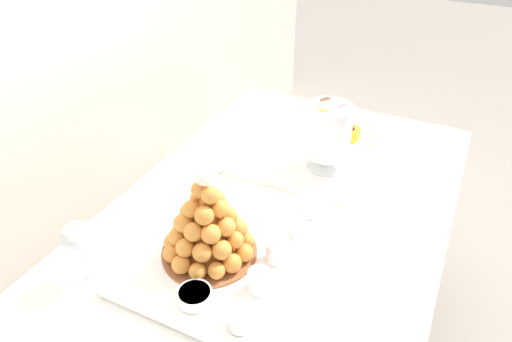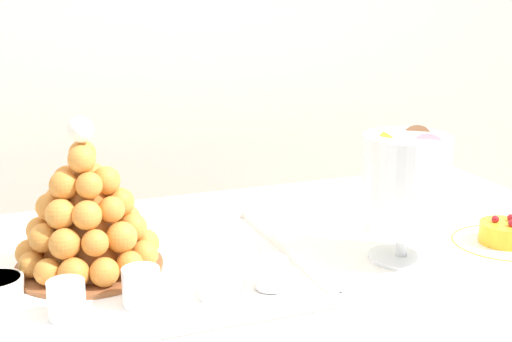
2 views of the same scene
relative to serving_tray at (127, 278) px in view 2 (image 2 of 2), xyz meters
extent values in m
cylinder|color=brown|center=(0.84, 0.33, -0.39)|extent=(0.04, 0.04, 0.72)
cube|color=brown|center=(0.18, -0.03, -0.02)|extent=(1.45, 0.85, 0.02)
cube|color=white|center=(0.18, -0.03, -0.01)|extent=(1.51, 0.91, 0.00)
cube|color=white|center=(0.18, 0.42, -0.17)|extent=(1.51, 0.01, 0.31)
cube|color=white|center=(0.00, 0.00, 0.00)|extent=(0.56, 0.42, 0.01)
cube|color=white|center=(0.00, -0.21, 0.01)|extent=(0.56, 0.01, 0.02)
cube|color=white|center=(0.00, 0.21, 0.01)|extent=(0.56, 0.01, 0.02)
cube|color=white|center=(0.28, 0.00, 0.01)|extent=(0.01, 0.42, 0.02)
cylinder|color=white|center=(0.00, 0.00, 0.00)|extent=(0.39, 0.39, 0.00)
cylinder|color=brown|center=(-0.05, 0.05, 0.01)|extent=(0.24, 0.24, 0.01)
cone|color=#BF702D|center=(-0.05, 0.05, 0.11)|extent=(0.16, 0.16, 0.20)
sphere|color=orange|center=(0.04, 0.05, 0.03)|extent=(0.05, 0.05, 0.05)
sphere|color=orange|center=(0.03, 0.09, 0.03)|extent=(0.05, 0.05, 0.05)
sphere|color=orange|center=(0.00, 0.13, 0.03)|extent=(0.05, 0.05, 0.05)
sphere|color=orange|center=(-0.04, 0.14, 0.03)|extent=(0.04, 0.04, 0.04)
sphere|color=orange|center=(-0.09, 0.14, 0.03)|extent=(0.04, 0.04, 0.04)
sphere|color=orange|center=(-0.12, 0.11, 0.04)|extent=(0.05, 0.05, 0.05)
sphere|color=orange|center=(-0.14, 0.07, 0.04)|extent=(0.05, 0.05, 0.05)
sphere|color=orange|center=(-0.14, 0.03, 0.03)|extent=(0.04, 0.04, 0.04)
sphere|color=orange|center=(-0.12, -0.01, 0.03)|extent=(0.04, 0.04, 0.04)
sphere|color=orange|center=(-0.09, -0.04, 0.03)|extent=(0.05, 0.05, 0.05)
sphere|color=orange|center=(-0.04, -0.04, 0.03)|extent=(0.05, 0.05, 0.05)
sphere|color=orange|center=(0.00, -0.03, 0.03)|extent=(0.04, 0.04, 0.04)
sphere|color=orange|center=(0.03, 0.01, 0.03)|extent=(0.05, 0.05, 0.05)
sphere|color=orange|center=(0.02, 0.08, 0.07)|extent=(0.05, 0.05, 0.05)
sphere|color=orange|center=(-0.01, 0.11, 0.07)|extent=(0.05, 0.05, 0.05)
sphere|color=orange|center=(-0.06, 0.13, 0.08)|extent=(0.05, 0.05, 0.05)
sphere|color=orange|center=(-0.10, 0.11, 0.07)|extent=(0.05, 0.05, 0.05)
sphere|color=orange|center=(-0.12, 0.07, 0.07)|extent=(0.05, 0.05, 0.05)
sphere|color=orange|center=(-0.12, 0.03, 0.08)|extent=(0.05, 0.05, 0.05)
sphere|color=orange|center=(-0.09, -0.01, 0.08)|extent=(0.05, 0.05, 0.05)
sphere|color=orange|center=(-0.05, -0.02, 0.08)|extent=(0.04, 0.04, 0.04)
sphere|color=orange|center=(-0.01, -0.01, 0.07)|extent=(0.05, 0.05, 0.05)
sphere|color=orange|center=(0.02, 0.03, 0.07)|extent=(0.05, 0.05, 0.05)
sphere|color=orange|center=(-0.01, 0.09, 0.11)|extent=(0.04, 0.04, 0.04)
sphere|color=orange|center=(-0.05, 0.11, 0.12)|extent=(0.05, 0.05, 0.05)
sphere|color=orange|center=(-0.09, 0.09, 0.11)|extent=(0.05, 0.05, 0.05)
sphere|color=orange|center=(-0.11, 0.06, 0.12)|extent=(0.05, 0.05, 0.05)
sphere|color=orange|center=(-0.09, 0.02, 0.11)|extent=(0.05, 0.05, 0.05)
sphere|color=orange|center=(-0.06, 0.00, 0.11)|extent=(0.05, 0.05, 0.05)
sphere|color=orange|center=(-0.02, 0.01, 0.12)|extent=(0.04, 0.04, 0.04)
sphere|color=orange|center=(0.00, 0.05, 0.11)|extent=(0.05, 0.05, 0.05)
sphere|color=orange|center=(-0.04, 0.08, 0.15)|extent=(0.05, 0.05, 0.05)
sphere|color=orange|center=(-0.08, 0.08, 0.15)|extent=(0.04, 0.04, 0.04)
sphere|color=orange|center=(-0.08, 0.04, 0.15)|extent=(0.05, 0.05, 0.05)
sphere|color=orange|center=(-0.05, 0.02, 0.16)|extent=(0.04, 0.04, 0.04)
sphere|color=orange|center=(-0.02, 0.04, 0.15)|extent=(0.05, 0.05, 0.05)
sphere|color=orange|center=(-0.05, 0.07, 0.20)|extent=(0.04, 0.04, 0.04)
sphere|color=orange|center=(-0.06, 0.04, 0.19)|extent=(0.04, 0.04, 0.04)
sphere|color=white|center=(-0.05, 0.05, 0.24)|extent=(0.04, 0.04, 0.04)
cylinder|color=silver|center=(-0.11, -0.11, 0.03)|extent=(0.05, 0.05, 0.06)
cylinder|color=#F4EAC6|center=(-0.11, -0.11, 0.01)|extent=(0.05, 0.05, 0.02)
cylinder|color=white|center=(-0.11, -0.11, 0.03)|extent=(0.05, 0.05, 0.02)
sphere|color=brown|center=(-0.10, -0.11, 0.05)|extent=(0.02, 0.02, 0.02)
cylinder|color=silver|center=(0.00, -0.11, 0.03)|extent=(0.06, 0.06, 0.06)
cylinder|color=brown|center=(0.00, -0.11, 0.02)|extent=(0.05, 0.05, 0.02)
cylinder|color=#8C603D|center=(0.00, -0.11, 0.04)|extent=(0.05, 0.05, 0.02)
sphere|color=brown|center=(0.00, -0.11, 0.05)|extent=(0.02, 0.02, 0.02)
cylinder|color=silver|center=(0.11, -0.13, 0.03)|extent=(0.05, 0.05, 0.05)
cylinder|color=#F4EAC6|center=(0.11, -0.13, 0.01)|extent=(0.04, 0.04, 0.02)
cylinder|color=white|center=(0.11, -0.13, 0.03)|extent=(0.04, 0.04, 0.02)
sphere|color=brown|center=(0.10, -0.13, 0.04)|extent=(0.01, 0.01, 0.01)
cylinder|color=silver|center=(0.20, -0.12, 0.03)|extent=(0.05, 0.05, 0.05)
cylinder|color=brown|center=(0.20, -0.12, 0.01)|extent=(0.05, 0.05, 0.02)
cylinder|color=#8C603D|center=(0.20, -0.12, 0.03)|extent=(0.05, 0.05, 0.01)
sphere|color=brown|center=(0.21, -0.12, 0.04)|extent=(0.01, 0.01, 0.01)
cylinder|color=white|center=(0.47, -0.08, 0.00)|extent=(0.12, 0.12, 0.01)
cylinder|color=white|center=(0.47, -0.08, 0.03)|extent=(0.02, 0.02, 0.05)
cylinder|color=white|center=(0.47, -0.08, 0.13)|extent=(0.15, 0.15, 0.16)
cylinder|color=yellow|center=(0.50, -0.08, 0.07)|extent=(0.06, 0.05, 0.05)
cylinder|color=#9ED860|center=(0.46, -0.05, 0.07)|extent=(0.07, 0.05, 0.07)
cylinder|color=brown|center=(0.45, -0.10, 0.07)|extent=(0.06, 0.06, 0.05)
cylinder|color=brown|center=(0.49, -0.06, 0.10)|extent=(0.06, 0.06, 0.03)
cylinder|color=#D199D8|center=(0.45, -0.04, 0.10)|extent=(0.06, 0.06, 0.05)
cylinder|color=#F9A54C|center=(0.44, -0.09, 0.10)|extent=(0.08, 0.06, 0.07)
cylinder|color=yellow|center=(0.47, -0.10, 0.10)|extent=(0.07, 0.06, 0.06)
cylinder|color=yellow|center=(0.48, -0.06, 0.12)|extent=(0.06, 0.06, 0.06)
cylinder|color=brown|center=(0.45, -0.07, 0.12)|extent=(0.07, 0.06, 0.07)
cylinder|color=#F9A54C|center=(0.46, -0.09, 0.12)|extent=(0.07, 0.06, 0.07)
cylinder|color=yellow|center=(0.50, -0.09, 0.12)|extent=(0.07, 0.05, 0.07)
cylinder|color=#D199D8|center=(0.46, -0.06, 0.15)|extent=(0.05, 0.05, 0.04)
cylinder|color=#9ED860|center=(0.45, -0.09, 0.15)|extent=(0.07, 0.05, 0.07)
cylinder|color=brown|center=(0.50, -0.08, 0.15)|extent=(0.05, 0.05, 0.03)
cylinder|color=brown|center=(0.44, -0.06, 0.17)|extent=(0.06, 0.06, 0.03)
cylinder|color=#9ED860|center=(0.46, -0.10, 0.17)|extent=(0.08, 0.05, 0.08)
cylinder|color=brown|center=(0.48, -0.07, 0.17)|extent=(0.05, 0.05, 0.04)
cylinder|color=yellow|center=(0.44, -0.07, 0.20)|extent=(0.05, 0.05, 0.05)
cylinder|color=pink|center=(0.48, -0.12, 0.20)|extent=(0.07, 0.05, 0.07)
cylinder|color=brown|center=(0.50, -0.05, 0.20)|extent=(0.07, 0.05, 0.08)
cylinder|color=white|center=(0.68, -0.09, 0.00)|extent=(0.19, 0.19, 0.01)
torus|color=gold|center=(0.68, -0.09, 0.00)|extent=(0.19, 0.19, 0.00)
cylinder|color=yellow|center=(0.68, -0.09, 0.02)|extent=(0.09, 0.09, 0.04)
sphere|color=#A51923|center=(0.69, -0.08, 0.04)|extent=(0.01, 0.01, 0.01)
sphere|color=#A51923|center=(0.66, -0.08, 0.04)|extent=(0.01, 0.01, 0.01)
sphere|color=#A51923|center=(0.67, -0.11, 0.04)|extent=(0.01, 0.01, 0.01)
camera|label=1|loc=(-0.78, -0.43, 0.84)|focal=32.58mm
camera|label=2|loc=(-0.18, -1.06, 0.46)|focal=49.21mm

